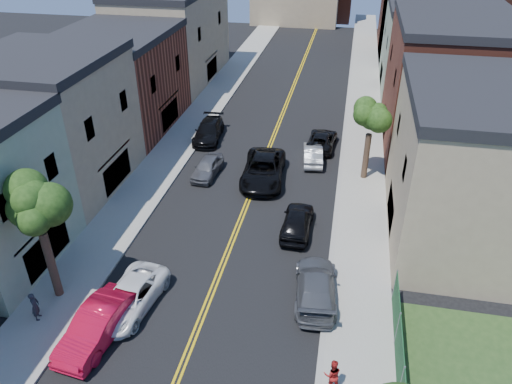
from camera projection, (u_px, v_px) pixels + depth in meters
The scene contains 23 objects.
sidewalk_left at pixel (201, 113), 47.72m from camera, with size 3.20×100.00×0.15m, color gray.
sidewalk_right at pixel (364, 125), 45.09m from camera, with size 3.20×100.00×0.15m, color gray.
curb_left at pixel (218, 114), 47.43m from camera, with size 0.30×100.00×0.15m, color gray.
curb_right at pixel (345, 124), 45.38m from camera, with size 0.30×100.00×0.15m, color gray.
bldg_left_tan_near at pixel (51, 127), 33.88m from camera, with size 9.00×10.00×9.00m, color #998466.
bldg_left_brick at pixel (120, 83), 43.35m from camera, with size 9.00×12.00×8.00m, color brown.
bldg_left_tan_far at pixel (172, 37), 54.68m from camera, with size 9.00×16.00×9.50m, color #998466.
bldg_right_tan at pixel (477, 172), 28.37m from camera, with size 9.00×12.00×9.00m, color #998466.
bldg_right_brick at pixel (447, 85), 39.84m from camera, with size 9.00×14.00×10.00m, color brown.
bldg_right_palegrn at pixel (428, 50), 51.95m from camera, with size 9.00×12.00×8.50m, color gray.
tree_left_mid at pixel (31, 190), 22.57m from camera, with size 5.20×5.20×9.29m.
tree_right_far at pixel (373, 107), 33.76m from camera, with size 4.40×4.40×8.03m.
red_sedan at pixel (97, 325), 23.09m from camera, with size 1.77×5.07×1.67m, color red.
white_pickup at pixel (130, 297), 24.89m from camera, with size 2.36×5.12×1.42m, color white.
grey_car_left at pixel (207, 167), 36.85m from camera, with size 1.62×4.03×1.37m, color #525359.
black_car_left at pixel (209, 131), 42.36m from camera, with size 2.16×5.31×1.54m, color black.
grey_car_right at pixel (316, 286), 25.49m from camera, with size 2.16×5.31×1.54m, color #4F5156.
black_car_right at pixel (297, 221), 30.57m from camera, with size 1.83×4.55×1.55m, color black.
silver_car_right at pixel (313, 154), 38.75m from camera, with size 1.45×4.15×1.37m, color #B3B6BB.
dark_car_right_far at pixel (322, 140), 41.03m from camera, with size 2.22×4.82×1.34m, color black.
black_suv_lane at pixel (263, 170), 36.11m from camera, with size 2.96×6.42×1.78m, color black.
pedestrian_left at pixel (35, 306), 23.99m from camera, with size 0.59×0.39×1.61m, color #282830.
pedestrian_right at pixel (332, 374), 20.58m from camera, with size 0.77×0.60×1.58m, color maroon.
Camera 1 is at (6.16, -2.89, 18.26)m, focal length 34.09 mm.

